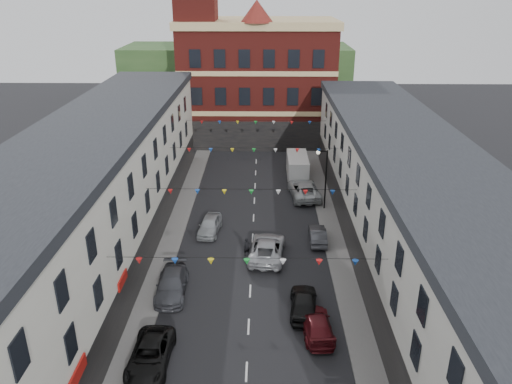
# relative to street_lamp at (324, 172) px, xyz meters

# --- Properties ---
(ground) EXTENTS (160.00, 160.00, 0.00)m
(ground) POSITION_rel_street_lamp_xyz_m (-6.55, -14.00, -3.90)
(ground) COLOR black
(ground) RESTS_ON ground
(pavement_left) EXTENTS (1.80, 64.00, 0.15)m
(pavement_left) POSITION_rel_street_lamp_xyz_m (-13.45, -12.00, -3.83)
(pavement_left) COLOR #605E5B
(pavement_left) RESTS_ON ground
(pavement_right) EXTENTS (1.80, 64.00, 0.15)m
(pavement_right) POSITION_rel_street_lamp_xyz_m (0.35, -12.00, -3.83)
(pavement_right) COLOR #605E5B
(pavement_right) RESTS_ON ground
(terrace_left) EXTENTS (8.40, 56.00, 10.70)m
(terrace_left) POSITION_rel_street_lamp_xyz_m (-18.33, -13.00, 1.44)
(terrace_left) COLOR silver
(terrace_left) RESTS_ON ground
(terrace_right) EXTENTS (8.40, 56.00, 9.70)m
(terrace_right) POSITION_rel_street_lamp_xyz_m (5.23, -13.00, 0.95)
(terrace_right) COLOR beige
(terrace_right) RESTS_ON ground
(civic_building) EXTENTS (20.60, 13.30, 18.50)m
(civic_building) POSITION_rel_street_lamp_xyz_m (-6.55, 23.95, 4.23)
(civic_building) COLOR maroon
(civic_building) RESTS_ON ground
(clock_tower) EXTENTS (5.60, 5.60, 30.00)m
(clock_tower) POSITION_rel_street_lamp_xyz_m (-14.05, 21.00, 11.03)
(clock_tower) COLOR maroon
(clock_tower) RESTS_ON ground
(distant_hill) EXTENTS (40.00, 14.00, 10.00)m
(distant_hill) POSITION_rel_street_lamp_xyz_m (-10.55, 48.00, 1.10)
(distant_hill) COLOR #2A4A22
(distant_hill) RESTS_ON ground
(street_lamp) EXTENTS (1.10, 0.36, 6.00)m
(street_lamp) POSITION_rel_street_lamp_xyz_m (0.00, 0.00, 0.00)
(street_lamp) COLOR black
(street_lamp) RESTS_ON ground
(car_left_c) EXTENTS (2.31, 4.89, 1.35)m
(car_left_c) POSITION_rel_street_lamp_xyz_m (-12.05, -21.47, -3.23)
(car_left_c) COLOR black
(car_left_c) RESTS_ON ground
(car_left_d) EXTENTS (2.26, 5.11, 1.46)m
(car_left_d) POSITION_rel_street_lamp_xyz_m (-12.05, -14.33, -3.17)
(car_left_d) COLOR #43444B
(car_left_d) RESTS_ON ground
(car_left_e) EXTENTS (2.13, 4.40, 1.45)m
(car_left_e) POSITION_rel_street_lamp_xyz_m (-10.33, -4.99, -3.18)
(car_left_e) COLOR #9B9FA3
(car_left_e) RESTS_ON ground
(car_right_c) EXTENTS (2.12, 4.57, 1.29)m
(car_right_c) POSITION_rel_street_lamp_xyz_m (-2.29, -18.56, -3.26)
(car_right_c) COLOR #531016
(car_right_c) RESTS_ON ground
(car_right_d) EXTENTS (2.05, 4.51, 1.50)m
(car_right_d) POSITION_rel_street_lamp_xyz_m (-2.95, -16.40, -3.15)
(car_right_d) COLOR black
(car_right_d) RESTS_ON ground
(car_right_e) EXTENTS (1.41, 3.88, 1.27)m
(car_right_e) POSITION_rel_street_lamp_xyz_m (-1.05, -6.59, -3.27)
(car_right_e) COLOR #414348
(car_right_e) RESTS_ON ground
(car_right_f) EXTENTS (3.39, 6.22, 1.65)m
(car_right_f) POSITION_rel_street_lamp_xyz_m (-1.49, 3.05, -3.08)
(car_right_f) COLOR #B4B8B9
(car_right_f) RESTS_ON ground
(moving_car) EXTENTS (3.16, 5.90, 1.58)m
(moving_car) POSITION_rel_street_lamp_xyz_m (-5.34, -9.13, -3.12)
(moving_car) COLOR #A7A9AE
(moving_car) RESTS_ON ground
(white_van) EXTENTS (2.22, 5.75, 2.54)m
(white_van) POSITION_rel_street_lamp_xyz_m (-1.86, 8.59, -2.63)
(white_van) COLOR silver
(white_van) RESTS_ON ground
(pedestrian) EXTENTS (0.65, 0.56, 1.52)m
(pedestrian) POSITION_rel_street_lamp_xyz_m (-6.95, -8.96, -3.15)
(pedestrian) COLOR black
(pedestrian) RESTS_ON ground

